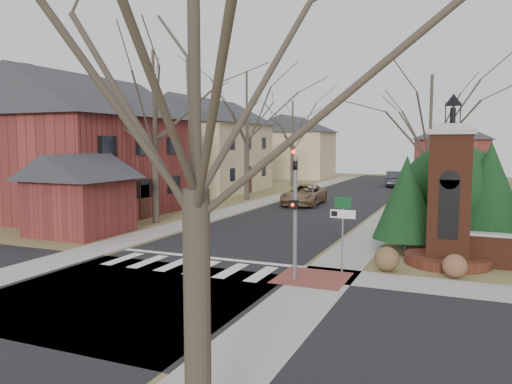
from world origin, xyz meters
The scene contains 28 objects.
ground centered at (0.00, 0.00, 0.00)m, with size 120.00×120.00×0.00m, color olive.
main_street centered at (0.00, 22.00, 0.01)m, with size 8.00×70.00×0.01m, color black.
cross_street centered at (0.00, -3.00, 0.01)m, with size 120.00×8.00×0.01m, color black.
crosswalk_zone centered at (0.00, 0.80, 0.01)m, with size 8.00×2.20×0.02m, color silver.
stop_bar centered at (0.00, 2.30, 0.01)m, with size 8.00×0.35×0.02m, color silver.
sidewalk_right_main centered at (5.20, 22.00, 0.01)m, with size 2.00×60.00×0.02m, color gray.
sidewalk_left centered at (-5.20, 22.00, 0.01)m, with size 2.00×60.00×0.02m, color gray.
curb_apron centered at (4.80, 1.00, 0.01)m, with size 2.40×2.40×0.02m, color brown.
traffic_signal_pole centered at (4.30, 0.57, 2.59)m, with size 0.28×0.41×4.50m.
sign_post centered at (5.59, 1.99, 1.95)m, with size 0.90×0.07×2.75m.
brick_gate_monument centered at (9.00, 4.99, 2.17)m, with size 3.20×3.20×6.47m.
house_brick_left centered at (-13.01, 9.99, 4.66)m, with size 9.80×11.80×9.42m.
house_stucco_left centered at (-13.50, 27.00, 4.59)m, with size 9.80×12.80×9.28m.
garage_left centered at (-8.52, 4.49, 2.24)m, with size 4.80×4.80×4.29m.
house_distant_left centered at (-12.01, 48.00, 4.25)m, with size 10.80×8.80×8.53m.
house_distant_right centered at (7.99, 47.99, 3.65)m, with size 8.80×8.80×7.30m.
evergreen_near centered at (7.20, 7.00, 2.30)m, with size 2.80×2.80×4.10m.
evergreen_mid centered at (10.50, 8.20, 2.60)m, with size 3.40×3.40×4.70m.
evergreen_mass centered at (9.00, 9.50, 2.40)m, with size 4.80×4.80×4.80m, color black.
bare_tree_0 centered at (-7.00, 9.00, 7.70)m, with size 8.05×8.05×11.15m.
bare_tree_1 centered at (-7.00, 22.00, 8.03)m, with size 8.40×8.40×11.64m.
bare_tree_2 centered at (-7.50, 35.00, 7.03)m, with size 7.35×7.35×10.19m.
bare_tree_3 centered at (7.50, 16.00, 6.69)m, with size 7.00×7.00×9.70m.
bare_tree_4 centered at (6.00, -9.00, 6.35)m, with size 6.65×6.65×9.21m.
pickup_truck centered at (-1.60, 20.37, 0.77)m, with size 2.54×5.51×1.53m, color brown.
distant_car centered at (2.52, 39.21, 0.82)m, with size 1.74×5.00×1.65m, color #323439.
dry_shrub_left centered at (7.01, 3.00, 0.45)m, with size 0.90×0.90×0.90m, color brown.
dry_shrub_right centered at (9.30, 3.00, 0.42)m, with size 0.83×0.83×0.83m, color brown.
Camera 1 is at (9.55, -15.18, 4.64)m, focal length 35.00 mm.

